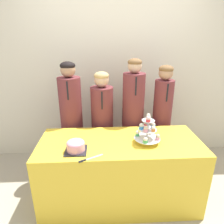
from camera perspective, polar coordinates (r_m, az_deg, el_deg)
name	(u,v)px	position (r m, az deg, el deg)	size (l,w,h in m)	color
ground_plane	(122,224)	(2.34, 2.98, -29.34)	(16.00, 16.00, 0.00)	#ADA38E
wall_back	(114,69)	(2.99, 0.49, 12.10)	(9.00, 0.06, 2.70)	beige
table	(120,171)	(2.33, 2.21, -16.56)	(1.70, 0.71, 0.77)	yellow
round_cake	(76,146)	(1.95, -10.35, -9.41)	(0.21, 0.21, 0.12)	#232328
cake_knife	(87,159)	(1.84, -7.17, -13.30)	(0.22, 0.13, 0.01)	silver
cupcake_stand	(148,130)	(2.06, 10.12, -5.16)	(0.27, 0.27, 0.31)	silver
student_0	(72,124)	(2.66, -11.35, -3.35)	(0.28, 0.29, 1.53)	brown
student_1	(102,127)	(2.65, -2.76, -4.41)	(0.28, 0.29, 1.41)	brown
student_2	(133,122)	(2.66, 5.89, -2.76)	(0.28, 0.28, 1.56)	brown
student_3	(161,122)	(2.75, 13.88, -2.91)	(0.24, 0.25, 1.48)	brown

